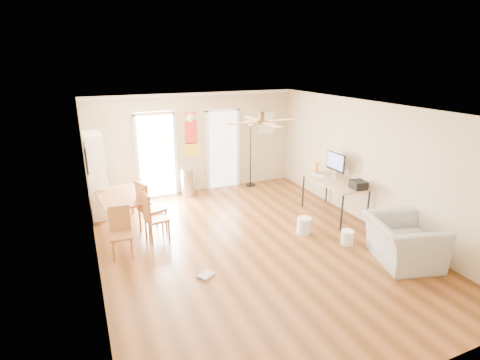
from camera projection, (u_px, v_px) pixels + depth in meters
name	position (u px, v px, depth m)	size (l,w,h in m)	color
floor	(253.00, 246.00, 7.14)	(7.00, 7.00, 0.00)	brown
ceiling	(254.00, 109.00, 6.33)	(5.50, 7.00, 0.00)	silver
wall_back	(196.00, 143.00, 9.78)	(5.50, 0.04, 2.60)	beige
wall_front	(406.00, 283.00, 3.69)	(5.50, 0.04, 2.60)	beige
wall_left	(91.00, 204.00, 5.69)	(0.04, 7.00, 2.60)	beige
wall_right	(372.00, 165.00, 7.79)	(0.04, 7.00, 2.60)	beige
crown_molding	(254.00, 111.00, 6.35)	(5.50, 7.00, 0.08)	white
kitchen_doorway	(157.00, 157.00, 9.45)	(0.90, 0.10, 2.10)	white
bathroom_doorway	(223.00, 150.00, 10.13)	(0.80, 0.10, 2.10)	white
wall_decal	(191.00, 134.00, 9.64)	(0.46, 0.03, 1.10)	red
ac_grille	(266.00, 123.00, 10.42)	(0.50, 0.04, 0.60)	white
framed_poster	(86.00, 157.00, 6.79)	(0.04, 0.66, 0.48)	black
ceiling_fan	(262.00, 122.00, 6.12)	(1.24, 1.24, 0.20)	#593819
bookshelf	(96.00, 175.00, 8.29)	(0.38, 0.85, 1.90)	white
dining_table	(122.00, 212.00, 7.82)	(0.86, 1.43, 0.72)	brown
dining_chair_right_a	(152.00, 206.00, 7.61)	(0.45, 0.45, 1.08)	#A06533
dining_chair_right_b	(156.00, 216.00, 7.26)	(0.41, 0.41, 0.99)	#9D5932
dining_chair_near	(121.00, 233.00, 6.64)	(0.38, 0.38, 0.91)	#A06033
trash_can	(188.00, 182.00, 9.65)	(0.33, 0.33, 0.72)	#ABABAD
torchiere_lamp	(251.00, 154.00, 10.24)	(0.35, 0.35, 1.84)	black
computer_desk	(334.00, 198.00, 8.42)	(0.76, 1.53, 0.82)	tan
imac	(335.00, 165.00, 8.46)	(0.09, 0.62, 0.58)	black
keyboard	(317.00, 175.00, 8.69)	(0.13, 0.39, 0.01)	white
printer	(358.00, 185.00, 7.80)	(0.28, 0.33, 0.17)	black
orange_bottle	(317.00, 168.00, 8.86)	(0.08, 0.08, 0.25)	orange
wastebasket_a	(304.00, 225.00, 7.63)	(0.29, 0.29, 0.33)	silver
wastebasket_b	(347.00, 237.00, 7.17)	(0.24, 0.24, 0.28)	silver
floor_cloth	(206.00, 275.00, 6.14)	(0.26, 0.20, 0.04)	gray
armchair	(403.00, 241.00, 6.49)	(1.20, 1.05, 0.78)	#9B9B96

